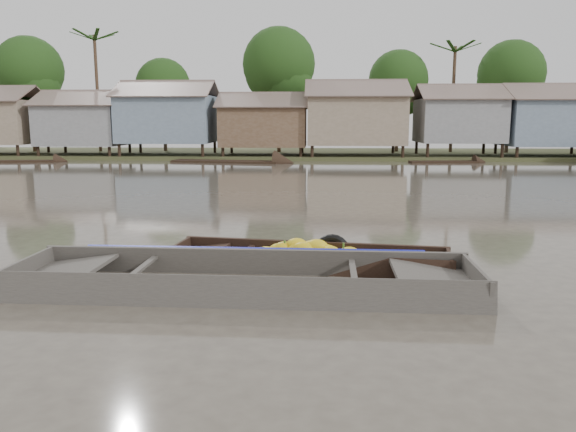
{
  "coord_description": "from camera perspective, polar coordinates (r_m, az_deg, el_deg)",
  "views": [
    {
      "loc": [
        -0.25,
        -9.78,
        2.74
      ],
      "look_at": [
        -0.79,
        1.39,
        0.8
      ],
      "focal_mm": 35.0,
      "sensor_mm": 36.0,
      "label": 1
    }
  ],
  "objects": [
    {
      "name": "distant_boats",
      "position": [
        36.71,
        25.29,
        4.97
      ],
      "size": [
        48.17,
        14.55,
        1.38
      ],
      "color": "black",
      "rests_on": "ground"
    },
    {
      "name": "banana_boat",
      "position": [
        10.61,
        1.74,
        -4.36
      ],
      "size": [
        5.36,
        1.99,
        0.75
      ],
      "rotation": [
        0.0,
        0.0,
        -0.14
      ],
      "color": "black",
      "rests_on": "ground"
    },
    {
      "name": "ground",
      "position": [
        10.16,
        4.09,
        -5.83
      ],
      "size": [
        120.0,
        120.0,
        0.0
      ],
      "primitive_type": "plane",
      "color": "#4B433A",
      "rests_on": "ground"
    },
    {
      "name": "riverbank",
      "position": [
        41.78,
        7.38,
        10.23
      ],
      "size": [
        120.0,
        12.47,
        10.22
      ],
      "color": "#384723",
      "rests_on": "ground"
    },
    {
      "name": "viewer_boat",
      "position": [
        9.24,
        -4.26,
        -7.05
      ],
      "size": [
        7.53,
        2.14,
        0.6
      ],
      "rotation": [
        0.0,
        0.0,
        -0.02
      ],
      "color": "#403A36",
      "rests_on": "ground"
    }
  ]
}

